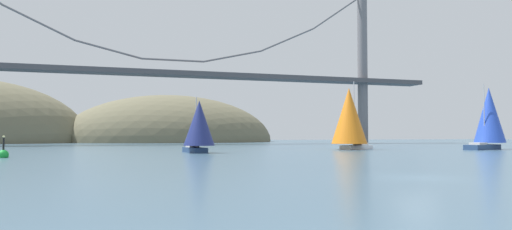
# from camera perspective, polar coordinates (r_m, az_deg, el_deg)

# --- Properties ---
(ground_plane) EXTENTS (360.00, 360.00, 0.00)m
(ground_plane) POSITION_cam_1_polar(r_m,az_deg,el_deg) (29.53, 18.54, -7.12)
(ground_plane) COLOR #426075
(headland_center) EXTENTS (69.41, 44.00, 30.97)m
(headland_center) POSITION_cam_1_polar(r_m,az_deg,el_deg) (160.17, -10.28, -3.19)
(headland_center) COLOR #6B664C
(headland_center) RESTS_ON ground_plane
(suspension_bridge) EXTENTS (143.67, 6.00, 42.55)m
(suspension_bridge) POSITION_cam_1_polar(r_m,az_deg,el_deg) (121.00, -9.88, 5.62)
(suspension_bridge) COLOR slate
(suspension_bridge) RESTS_ON ground_plane
(sailboat_navy_sail) EXTENTS (4.68, 7.31, 7.67)m
(sailboat_navy_sail) POSITION_cam_1_polar(r_m,az_deg,el_deg) (64.83, -6.86, -1.20)
(sailboat_navy_sail) COLOR navy
(sailboat_navy_sail) RESTS_ON ground_plane
(sailboat_blue_spinnaker) EXTENTS (9.57, 6.38, 10.91)m
(sailboat_blue_spinnaker) POSITION_cam_1_polar(r_m,az_deg,el_deg) (88.87, 26.10, -0.23)
(sailboat_blue_spinnaker) COLOR navy
(sailboat_blue_spinnaker) RESTS_ON ground_plane
(sailboat_orange_sail) EXTENTS (10.08, 8.36, 11.42)m
(sailboat_orange_sail) POSITION_cam_1_polar(r_m,az_deg,el_deg) (80.03, 11.12, -0.23)
(sailboat_orange_sail) COLOR white
(sailboat_orange_sail) RESTS_ON ground_plane
(channel_buoy) EXTENTS (1.10, 1.10, 2.64)m
(channel_buoy) POSITION_cam_1_polar(r_m,az_deg,el_deg) (58.44, -28.00, -4.17)
(channel_buoy) COLOR green
(channel_buoy) RESTS_ON ground_plane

